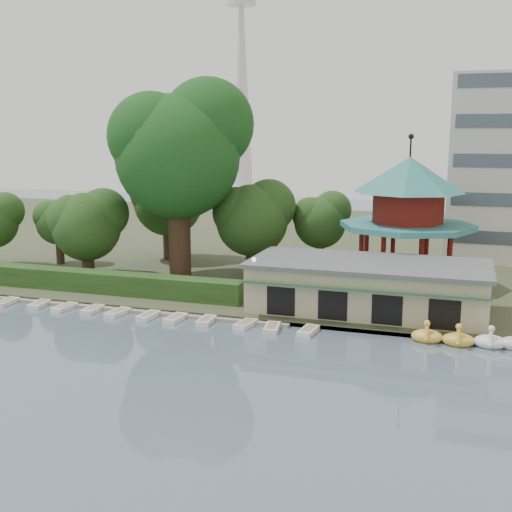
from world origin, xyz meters
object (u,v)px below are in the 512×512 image
at_px(dock, 93,305).
at_px(boathouse, 368,286).
at_px(pavilion, 408,208).
at_px(big_tree, 180,146).

xyz_separation_m(dock, boathouse, (22.00, 4.77, 2.25)).
height_order(boathouse, pavilion, pavilion).
bearing_deg(boathouse, dock, -167.76).
relative_size(dock, big_tree, 1.79).
distance_m(boathouse, big_tree, 22.50).
bearing_deg(big_tree, boathouse, -18.26).
bearing_deg(boathouse, pavilion, 78.72).
distance_m(dock, big_tree, 17.22).
bearing_deg(pavilion, dock, -148.34).
distance_m(dock, pavilion, 29.14).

